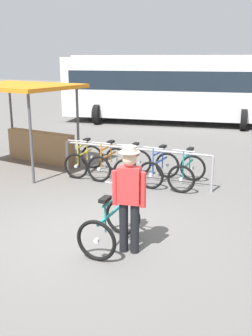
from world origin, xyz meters
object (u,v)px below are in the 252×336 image
Objects in this scene: racked_bike_yellow at (84,160)px; featured_bicycle at (113,216)px; racked_bike_teal at (187,172)px; person_with_featured_bike at (129,195)px; market_stall at (28,116)px; bus_distant at (172,85)px; racked_bike_blue at (159,169)px; racked_bike_red at (133,166)px; racked_bike_orange at (108,163)px.

featured_bicycle reaches higher than racked_bike_yellow.
person_with_featured_bike is (0.03, -3.60, 0.58)m from racked_bike_teal.
bus_distant is at bearing 80.88° from market_stall.
market_stall is at bearing 177.47° from racked_bike_blue.
person_with_featured_bike is 13.12m from bus_distant.
person_with_featured_bike is at bearing -38.95° from market_stall.
racked_bike_yellow is at bearing -87.40° from bus_distant.
racked_bike_red is 0.11× the size of bus_distant.
racked_bike_orange is 2.10m from racked_bike_teal.
racked_bike_orange is at bearing 179.74° from racked_bike_teal.
bus_distant is 3.02× the size of market_stall.
person_with_featured_bike is at bearing -25.67° from featured_bicycle.
racked_bike_orange is 0.11× the size of bus_distant.
person_with_featured_bike is 0.51× the size of market_stall.
person_with_featured_bike is 0.17× the size of bus_distant.
person_with_featured_bike is (0.35, -0.17, 0.46)m from featured_bicycle.
featured_bicycle is 12.91m from bus_distant.
racked_bike_blue and racked_bike_teal have the same top height.
racked_bike_red is at bearing -3.02° from market_stall.
market_stall is at bearing 177.81° from racked_bike_teal.
racked_bike_red is (1.40, -0.01, 0.00)m from racked_bike_yellow.
racked_bike_red is 3.41m from market_stall.
racked_bike_yellow is at bearing 179.74° from racked_bike_orange.
bus_distant is 9.03m from market_stall.
racked_bike_blue is 0.70m from racked_bike_teal.
racked_bike_orange is 2.75m from market_stall.
racked_bike_red is at bearing 179.74° from racked_bike_blue.
featured_bicycle is at bearing -77.00° from bus_distant.
racked_bike_teal is at bearing -0.26° from racked_bike_blue.
featured_bicycle is at bearing -54.27° from racked_bike_yellow.
racked_bike_teal is at bearing -0.26° from racked_bike_orange.
racked_bike_orange is 0.64× the size of person_with_featured_bike.
person_with_featured_bike reaches higher than racked_bike_orange.
featured_bicycle is 0.12× the size of bus_distant.
bus_distant is at bearing 96.99° from racked_bike_orange.
bus_distant is at bearing 105.46° from racked_bike_blue.
racked_bike_yellow is at bearing 179.74° from racked_bike_blue.
racked_bike_teal is 4.76m from market_stall.
featured_bicycle is 0.70× the size of person_with_featured_bike.
racked_bike_red is (0.70, -0.00, 0.00)m from racked_bike_orange.
racked_bike_teal is 0.63× the size of person_with_featured_bike.
racked_bike_yellow is 1.40m from racked_bike_red.
racked_bike_red is 0.98× the size of racked_bike_blue.
racked_bike_blue is 1.05× the size of racked_bike_teal.
racked_bike_yellow is 2.12m from market_stall.
bus_distant reaches higher than person_with_featured_bike.
featured_bicycle is (0.38, -3.43, 0.12)m from racked_bike_blue.
market_stall reaches higher than featured_bicycle.
racked_bike_teal is 0.90× the size of featured_bicycle.
bus_distant is (-3.21, 9.09, 1.37)m from racked_bike_teal.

